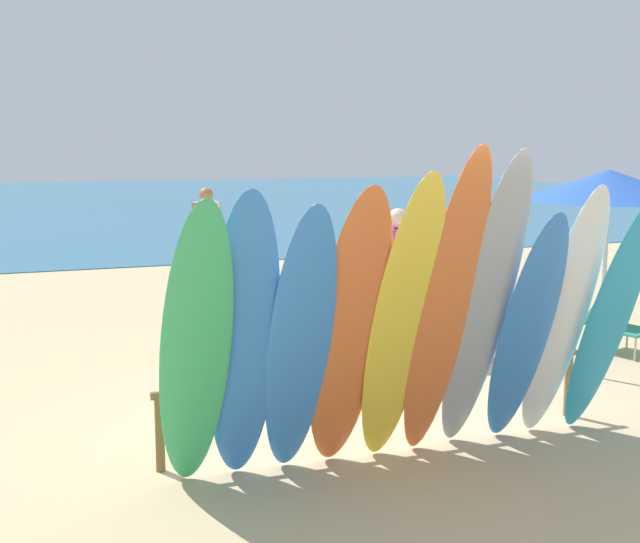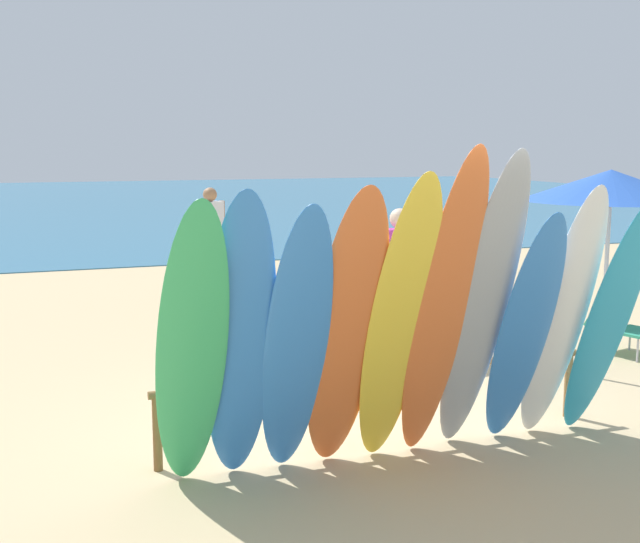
{
  "view_description": "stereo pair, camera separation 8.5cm",
  "coord_description": "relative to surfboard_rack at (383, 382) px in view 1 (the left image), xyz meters",
  "views": [
    {
      "loc": [
        -2.85,
        -6.06,
        2.45
      ],
      "look_at": [
        0.0,
        1.48,
        1.22
      ],
      "focal_mm": 46.86,
      "sensor_mm": 36.0,
      "label": 1
    },
    {
      "loc": [
        -2.77,
        -6.09,
        2.45
      ],
      "look_at": [
        0.0,
        1.48,
        1.22
      ],
      "focal_mm": 46.86,
      "sensor_mm": 36.0,
      "label": 2
    }
  ],
  "objects": [
    {
      "name": "ground",
      "position": [
        0.0,
        14.0,
        -0.51
      ],
      "size": [
        60.0,
        60.0,
        0.0
      ],
      "primitive_type": "plane",
      "color": "tan"
    },
    {
      "name": "ocean_water",
      "position": [
        0.0,
        30.77,
        -0.5
      ],
      "size": [
        60.0,
        40.0,
        0.02
      ],
      "primitive_type": "cube",
      "color": "teal",
      "rests_on": "ground"
    },
    {
      "name": "surfboard_rack",
      "position": [
        0.0,
        0.0,
        0.0
      ],
      "size": [
        3.83,
        0.07,
        0.62
      ],
      "color": "brown",
      "rests_on": "ground"
    },
    {
      "name": "surfboard_green_0",
      "position": [
        -1.7,
        -0.62,
        0.56
      ],
      "size": [
        0.5,
        0.88,
        2.14
      ],
      "primitive_type": "ellipsoid",
      "rotation": [
        0.37,
        0.0,
        0.01
      ],
      "color": "#38B266",
      "rests_on": "ground"
    },
    {
      "name": "surfboard_blue_1",
      "position": [
        -1.35,
        -0.58,
        0.58
      ],
      "size": [
        0.57,
        0.86,
        2.19
      ],
      "primitive_type": "ellipsoid",
      "rotation": [
        0.34,
        0.0,
        -0.09
      ],
      "color": "#337AD1",
      "rests_on": "ground"
    },
    {
      "name": "surfboard_blue_2",
      "position": [
        -0.94,
        -0.61,
        0.53
      ],
      "size": [
        0.5,
        0.87,
        2.09
      ],
      "primitive_type": "ellipsoid",
      "rotation": [
        0.37,
        0.0,
        -0.02
      ],
      "color": "#337AD1",
      "rests_on": "ground"
    },
    {
      "name": "surfboard_orange_3",
      "position": [
        -0.56,
        -0.61,
        0.59
      ],
      "size": [
        0.57,
        0.85,
        2.2
      ],
      "primitive_type": "ellipsoid",
      "rotation": [
        0.34,
        0.0,
        0.02
      ],
      "color": "orange",
      "rests_on": "ground"
    },
    {
      "name": "surfboard_yellow_4",
      "position": [
        -0.15,
        -0.63,
        0.63
      ],
      "size": [
        0.57,
        0.88,
        2.29
      ],
      "primitive_type": "ellipsoid",
      "rotation": [
        0.34,
        0.0,
        0.07
      ],
      "color": "yellow",
      "rests_on": "ground"
    },
    {
      "name": "surfboard_orange_5",
      "position": [
        0.2,
        -0.65,
        0.72
      ],
      "size": [
        0.56,
        0.94,
        2.47
      ],
      "primitive_type": "ellipsoid",
      "rotation": [
        0.32,
        0.0,
        0.09
      ],
      "color": "orange",
      "rests_on": "ground"
    },
    {
      "name": "surfboard_grey_6",
      "position": [
        0.57,
        -0.61,
        0.71
      ],
      "size": [
        0.53,
        0.96,
        2.44
      ],
      "primitive_type": "ellipsoid",
      "rotation": [
        0.34,
        0.0,
        0.05
      ],
      "color": "#999EA3",
      "rests_on": "ground"
    },
    {
      "name": "surfboard_blue_7",
      "position": [
        0.96,
        -0.6,
        0.48
      ],
      "size": [
        0.48,
        0.86,
        1.98
      ],
      "primitive_type": "ellipsoid",
      "rotation": [
        0.38,
        0.0,
        -0.03
      ],
      "color": "#337AD1",
      "rests_on": "ground"
    },
    {
      "name": "surfboard_white_8",
      "position": [
        1.32,
        -0.59,
        0.57
      ],
      "size": [
        0.51,
        0.84,
        2.17
      ],
      "primitive_type": "ellipsoid",
      "rotation": [
        0.34,
        0.0,
        0.04
      ],
      "color": "white",
      "rests_on": "ground"
    },
    {
      "name": "surfboard_teal_9",
      "position": [
        1.73,
        -0.64,
        0.51
      ],
      "size": [
        0.52,
        0.87,
        2.05
      ],
      "primitive_type": "ellipsoid",
      "rotation": [
        0.37,
        0.0,
        0.07
      ],
      "color": "#289EC6",
      "rests_on": "ground"
    },
    {
      "name": "beachgoer_midbeach",
      "position": [
        0.31,
        7.73,
        0.49
      ],
      "size": [
        0.57,
        0.42,
        1.73
      ],
      "rotation": [
        0.0,
        0.0,
        0.57
      ],
      "color": "#9E704C",
      "rests_on": "ground"
    },
    {
      "name": "beachgoer_by_water",
      "position": [
        1.39,
        2.61,
        0.48
      ],
      "size": [
        0.65,
        0.28,
        1.72
      ],
      "rotation": [
        0.0,
        0.0,
        3.27
      ],
      "color": "beige",
      "rests_on": "ground"
    },
    {
      "name": "beach_chair_red",
      "position": [
        3.88,
        1.75,
        -0.09
      ],
      "size": [
        0.69,
        0.86,
        0.79
      ],
      "rotation": [
        0.0,
        0.0,
        0.28
      ],
      "color": "#B7B7BC",
      "rests_on": "ground"
    },
    {
      "name": "beach_umbrella",
      "position": [
        2.95,
        0.9,
        1.53
      ],
      "size": [
        1.82,
        1.82,
        2.2
      ],
      "color": "silver",
      "rests_on": "ground"
    }
  ]
}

